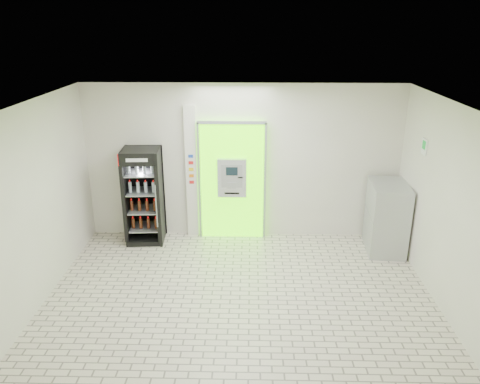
{
  "coord_description": "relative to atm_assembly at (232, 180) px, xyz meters",
  "views": [
    {
      "loc": [
        0.16,
        -6.08,
        4.07
      ],
      "look_at": [
        -0.02,
        1.2,
        1.38
      ],
      "focal_mm": 35.0,
      "sensor_mm": 36.0,
      "label": 1
    }
  ],
  "objects": [
    {
      "name": "beverage_cooler",
      "position": [
        -1.68,
        -0.22,
        -0.29
      ],
      "size": [
        0.73,
        0.68,
        1.84
      ],
      "rotation": [
        0.0,
        0.0,
        0.06
      ],
      "color": "black",
      "rests_on": "ground"
    },
    {
      "name": "steel_cabinet",
      "position": [
        2.87,
        -0.51,
        -0.52
      ],
      "size": [
        0.72,
        1.02,
        1.29
      ],
      "rotation": [
        0.0,
        0.0,
        -0.08
      ],
      "color": "#ACAEB3",
      "rests_on": "ground"
    },
    {
      "name": "ground",
      "position": [
        0.2,
        -2.41,
        -1.17
      ],
      "size": [
        6.0,
        6.0,
        0.0
      ],
      "primitive_type": "plane",
      "color": "beige",
      "rests_on": "ground"
    },
    {
      "name": "room_shell",
      "position": [
        0.2,
        -2.41,
        0.67
      ],
      "size": [
        6.0,
        6.0,
        6.0
      ],
      "color": "silver",
      "rests_on": "ground"
    },
    {
      "name": "exit_sign",
      "position": [
        3.19,
        -1.01,
        0.95
      ],
      "size": [
        0.02,
        0.22,
        0.26
      ],
      "color": "white",
      "rests_on": "room_shell"
    },
    {
      "name": "atm_assembly",
      "position": [
        0.0,
        0.0,
        0.0
      ],
      "size": [
        1.3,
        0.24,
        2.33
      ],
      "color": "#57FF00",
      "rests_on": "ground"
    },
    {
      "name": "pillar",
      "position": [
        -0.78,
        0.04,
        0.13
      ],
      "size": [
        0.22,
        0.11,
        2.6
      ],
      "color": "silver",
      "rests_on": "ground"
    }
  ]
}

